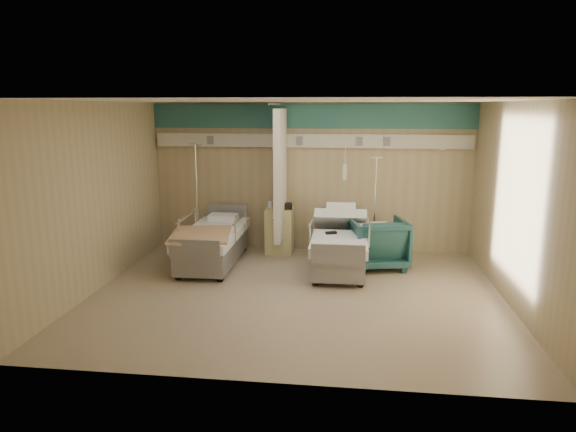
{
  "coord_description": "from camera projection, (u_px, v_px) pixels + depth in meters",
  "views": [
    {
      "loc": [
        0.75,
        -7.14,
        2.72
      ],
      "look_at": [
        -0.19,
        0.6,
        1.06
      ],
      "focal_mm": 32.0,
      "sensor_mm": 36.0,
      "label": 1
    }
  ],
  "objects": [
    {
      "name": "bed_left",
      "position": [
        213.0,
        247.0,
        8.97
      ],
      "size": [
        1.0,
        2.16,
        0.63
      ],
      "primitive_type": null,
      "color": "white",
      "rests_on": "ground"
    },
    {
      "name": "tan_blanket",
      "position": [
        201.0,
        235.0,
        8.46
      ],
      "size": [
        1.14,
        1.34,
        0.04
      ],
      "primitive_type": "cube",
      "rotation": [
        0.0,
        0.0,
        0.17
      ],
      "color": "tan",
      "rests_on": "bed_left"
    },
    {
      "name": "toiletry_bag",
      "position": [
        286.0,
        206.0,
        9.52
      ],
      "size": [
        0.25,
        0.19,
        0.12
      ],
      "primitive_type": "cube",
      "rotation": [
        0.0,
        0.0,
        0.27
      ],
      "color": "black",
      "rests_on": "bedside_cabinet"
    },
    {
      "name": "visitor_armchair",
      "position": [
        378.0,
        243.0,
        8.8
      ],
      "size": [
        1.1,
        1.12,
        0.86
      ],
      "primitive_type": "imported",
      "rotation": [
        0.0,
        0.0,
        3.36
      ],
      "color": "#1C4647",
      "rests_on": "ground"
    },
    {
      "name": "bed_right",
      "position": [
        339.0,
        251.0,
        8.71
      ],
      "size": [
        1.0,
        2.16,
        0.63
      ],
      "primitive_type": null,
      "color": "white",
      "rests_on": "ground"
    },
    {
      "name": "white_cup",
      "position": [
        270.0,
        205.0,
        9.65
      ],
      "size": [
        0.11,
        0.11,
        0.13
      ],
      "primitive_type": "cylinder",
      "rotation": [
        0.0,
        0.0,
        0.3
      ],
      "color": "white",
      "rests_on": "bedside_cabinet"
    },
    {
      "name": "call_remote",
      "position": [
        331.0,
        233.0,
        8.59
      ],
      "size": [
        0.2,
        0.15,
        0.04
      ],
      "primitive_type": "cube",
      "rotation": [
        0.0,
        0.0,
        0.43
      ],
      "color": "black",
      "rests_on": "bed_right"
    },
    {
      "name": "waffle_blanket",
      "position": [
        377.0,
        217.0,
        8.7
      ],
      "size": [
        0.74,
        0.7,
        0.07
      ],
      "primitive_type": "cube",
      "rotation": [
        0.0,
        0.0,
        3.53
      ],
      "color": "white",
      "rests_on": "visitor_armchair"
    },
    {
      "name": "ground",
      "position": [
        296.0,
        294.0,
        7.58
      ],
      "size": [
        6.0,
        5.0,
        0.0
      ],
      "primitive_type": "cube",
      "color": "gray",
      "rests_on": "ground"
    },
    {
      "name": "bedside_cabinet",
      "position": [
        280.0,
        231.0,
        9.7
      ],
      "size": [
        0.5,
        0.48,
        0.85
      ],
      "primitive_type": "cube",
      "color": "#D2C883",
      "rests_on": "ground"
    },
    {
      "name": "iv_stand_right",
      "position": [
        374.0,
        236.0,
        9.5
      ],
      "size": [
        0.33,
        0.33,
        1.83
      ],
      "rotation": [
        0.0,
        0.0,
        -0.24
      ],
      "color": "silver",
      "rests_on": "ground"
    },
    {
      "name": "room_walls",
      "position": [
        296.0,
        167.0,
        7.45
      ],
      "size": [
        6.04,
        5.04,
        2.82
      ],
      "color": "tan",
      "rests_on": "ground"
    },
    {
      "name": "iv_stand_left",
      "position": [
        198.0,
        231.0,
        9.69
      ],
      "size": [
        0.37,
        0.37,
        2.06
      ],
      "rotation": [
        0.0,
        0.0,
        -0.2
      ],
      "color": "silver",
      "rests_on": "ground"
    }
  ]
}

